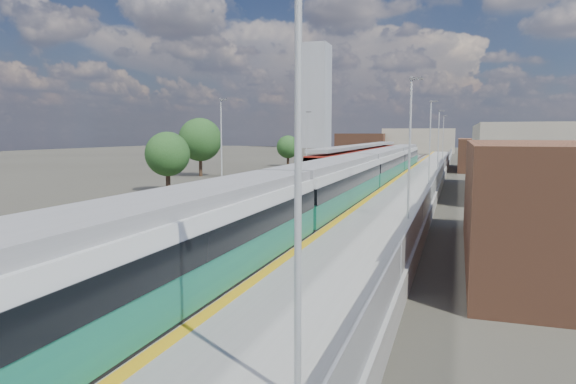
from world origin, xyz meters
The scene contains 12 objects.
ground centered at (0.00, 50.00, 0.00)m, with size 320.00×320.00×0.00m, color #47443A.
ballast_bed centered at (-2.25, 52.50, 0.03)m, with size 10.50×155.00×0.06m, color #565451.
tracks centered at (-1.65, 54.18, 0.11)m, with size 8.96×160.00×0.17m.
platform_right centered at (5.28, 52.49, 0.54)m, with size 4.70×155.00×8.52m.
platform_left centered at (-9.05, 52.49, 0.52)m, with size 4.30×155.00×8.52m.
buildings centered at (-18.12, 138.60, 10.70)m, with size 72.00×185.50×40.00m.
green_train centered at (1.50, 36.57, 2.27)m, with size 2.93×81.64×3.23m.
red_train centered at (-5.50, 77.27, 2.19)m, with size 2.93×59.49×3.70m.
tree_a centered at (-17.28, 36.91, 3.62)m, with size 4.24×4.24×5.75m.
tree_b centered at (-22.84, 53.93, 4.78)m, with size 5.60×5.60×7.59m.
tree_c centered at (-18.51, 77.13, 3.30)m, with size 3.88×3.88×5.26m.
tree_d centered at (20.38, 68.17, 3.40)m, with size 3.99×3.99×5.41m.
Camera 1 is at (9.06, -5.93, 5.56)m, focal length 32.00 mm.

